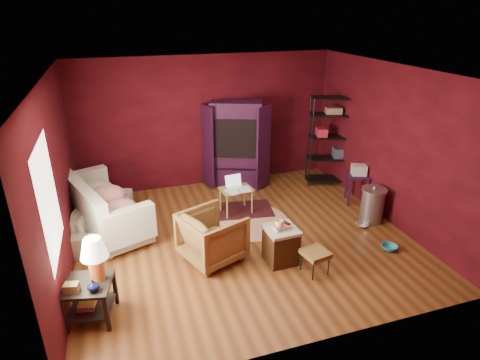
% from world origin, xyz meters
% --- Properties ---
extents(room, '(5.54, 5.04, 2.84)m').
position_xyz_m(room, '(-0.04, -0.01, 1.40)').
color(room, brown).
rests_on(room, ground).
extents(sofa, '(1.01, 1.99, 0.75)m').
position_xyz_m(sofa, '(-2.31, 0.99, 0.37)').
color(sofa, '#AEAD96').
rests_on(sofa, ground).
extents(armchair, '(1.05, 1.08, 0.87)m').
position_xyz_m(armchair, '(-0.66, -0.44, 0.44)').
color(armchair, black).
rests_on(armchair, ground).
extents(pet_bowl_steel, '(0.23, 0.11, 0.22)m').
position_xyz_m(pet_bowl_steel, '(2.16, -0.31, 0.11)').
color(pet_bowl_steel, '#B4B6BB').
rests_on(pet_bowl_steel, ground).
extents(pet_bowl_turquoise, '(0.27, 0.16, 0.26)m').
position_xyz_m(pet_bowl_turquoise, '(2.16, -1.10, 0.13)').
color(pet_bowl_turquoise, teal).
rests_on(pet_bowl_turquoise, ground).
extents(vase, '(0.17, 0.18, 0.15)m').
position_xyz_m(vase, '(-2.37, -1.42, 0.61)').
color(vase, '#0B133B').
rests_on(vase, side_table).
extents(mug, '(0.15, 0.13, 0.13)m').
position_xyz_m(mug, '(0.27, -0.88, 0.71)').
color(mug, '#FFE97C').
rests_on(mug, hamper).
extents(side_table, '(0.67, 0.67, 1.11)m').
position_xyz_m(side_table, '(-2.38, -1.22, 0.67)').
color(side_table, black).
rests_on(side_table, ground).
extents(sofa_cushions, '(1.56, 2.36, 0.92)m').
position_xyz_m(sofa_cushions, '(-2.28, 0.96, 0.45)').
color(sofa_cushions, '#AEAD96').
rests_on(sofa_cushions, sofa).
extents(hamper, '(0.50, 0.50, 0.67)m').
position_xyz_m(hamper, '(0.33, -0.84, 0.30)').
color(hamper, '#482910').
rests_on(hamper, ground).
extents(footstool, '(0.42, 0.42, 0.37)m').
position_xyz_m(footstool, '(0.70, -1.27, 0.32)').
color(footstool, black).
rests_on(footstool, ground).
extents(rug_round, '(1.52, 1.52, 0.01)m').
position_xyz_m(rug_round, '(0.29, 0.48, 0.01)').
color(rug_round, beige).
rests_on(rug_round, ground).
extents(rug_oriental, '(1.21, 0.90, 0.01)m').
position_xyz_m(rug_oriental, '(0.31, 0.95, 0.01)').
color(rug_oriental, '#431117').
rests_on(rug_oriental, ground).
extents(laptop_desk, '(0.64, 0.52, 0.73)m').
position_xyz_m(laptop_desk, '(0.15, 0.92, 0.45)').
color(laptop_desk, olive).
rests_on(laptop_desk, ground).
extents(tv_armoire, '(1.37, 1.09, 1.87)m').
position_xyz_m(tv_armoire, '(0.58, 2.24, 0.97)').
color(tv_armoire, '#310E2A').
rests_on(tv_armoire, ground).
extents(wire_shelving, '(1.04, 0.68, 1.96)m').
position_xyz_m(wire_shelving, '(2.55, 1.63, 1.07)').
color(wire_shelving, black).
rests_on(wire_shelving, ground).
extents(small_stand, '(0.52, 0.52, 0.81)m').
position_xyz_m(small_stand, '(2.61, 0.60, 0.60)').
color(small_stand, '#310E2A').
rests_on(small_stand, ground).
extents(trash_can, '(0.53, 0.53, 0.71)m').
position_xyz_m(trash_can, '(2.43, -0.18, 0.33)').
color(trash_can, '#9EA0A5').
rests_on(trash_can, ground).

